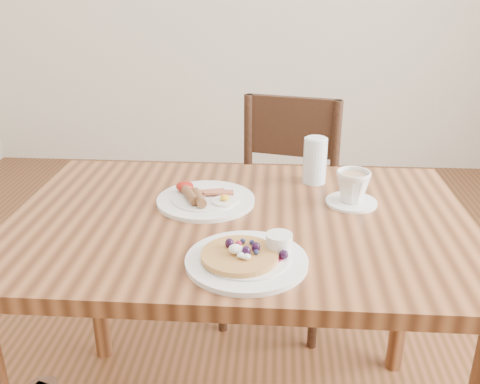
% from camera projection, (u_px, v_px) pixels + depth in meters
% --- Properties ---
extents(dining_table, '(1.20, 0.80, 0.75)m').
position_uv_depth(dining_table, '(240.00, 250.00, 1.43)').
color(dining_table, brown).
rests_on(dining_table, ground).
extents(chair_far, '(0.50, 0.50, 0.88)m').
position_uv_depth(chair_far, '(283.00, 200.00, 2.13)').
color(chair_far, '#3C2415').
rests_on(chair_far, ground).
extents(pancake_plate, '(0.27, 0.27, 0.06)m').
position_uv_depth(pancake_plate, '(248.00, 257.00, 1.17)').
color(pancake_plate, white).
rests_on(pancake_plate, dining_table).
extents(breakfast_plate, '(0.27, 0.27, 0.04)m').
position_uv_depth(breakfast_plate, '(204.00, 199.00, 1.47)').
color(breakfast_plate, white).
rests_on(breakfast_plate, dining_table).
extents(teacup_saucer, '(0.14, 0.14, 0.09)m').
position_uv_depth(teacup_saucer, '(352.00, 189.00, 1.45)').
color(teacup_saucer, white).
rests_on(teacup_saucer, dining_table).
extents(water_glass, '(0.07, 0.07, 0.14)m').
position_uv_depth(water_glass, '(315.00, 161.00, 1.59)').
color(water_glass, silver).
rests_on(water_glass, dining_table).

